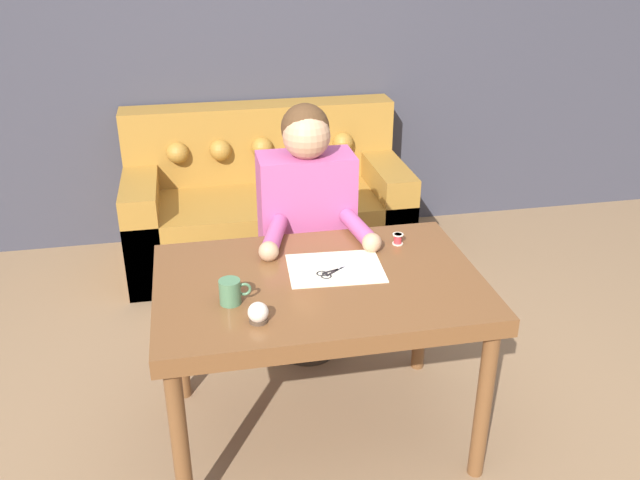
{
  "coord_description": "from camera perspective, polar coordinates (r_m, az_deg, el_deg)",
  "views": [
    {
      "loc": [
        -0.38,
        -2.03,
        1.96
      ],
      "look_at": [
        0.08,
        0.26,
        0.83
      ],
      "focal_mm": 38.0,
      "sensor_mm": 36.0,
      "label": 1
    }
  ],
  "objects": [
    {
      "name": "thread_spool",
      "position": [
        2.8,
        6.57,
        0.08
      ],
      "size": [
        0.04,
        0.04,
        0.05
      ],
      "color": "red",
      "rests_on": "dining_table"
    },
    {
      "name": "dining_table",
      "position": [
        2.57,
        -0.1,
        -4.82
      ],
      "size": [
        1.22,
        0.82,
        0.73
      ],
      "color": "brown",
      "rests_on": "ground_plane"
    },
    {
      "name": "mug",
      "position": [
        2.37,
        -7.53,
        -4.34
      ],
      "size": [
        0.11,
        0.08,
        0.09
      ],
      "color": "#47704C",
      "rests_on": "dining_table"
    },
    {
      "name": "scissors",
      "position": [
        2.57,
        1.1,
        -2.69
      ],
      "size": [
        0.2,
        0.14,
        0.01
      ],
      "color": "silver",
      "rests_on": "dining_table"
    },
    {
      "name": "pin_cushion",
      "position": [
        2.27,
        -5.23,
        -6.16
      ],
      "size": [
        0.07,
        0.07,
        0.07
      ],
      "color": "#4C3828",
      "rests_on": "dining_table"
    },
    {
      "name": "person",
      "position": [
        3.08,
        -1.1,
        0.34
      ],
      "size": [
        0.5,
        0.57,
        1.24
      ],
      "color": "#33281E",
      "rests_on": "ground_plane"
    },
    {
      "name": "wall_back",
      "position": [
        4.29,
        -6.31,
        16.88
      ],
      "size": [
        8.0,
        0.06,
        2.6
      ],
      "color": "#383842",
      "rests_on": "ground_plane"
    },
    {
      "name": "ground_plane",
      "position": [
        2.84,
        -0.5,
        -17.64
      ],
      "size": [
        16.0,
        16.0,
        0.0
      ],
      "primitive_type": "plane",
      "color": "#846647"
    },
    {
      "name": "pattern_paper_main",
      "position": [
        2.6,
        1.29,
        -2.39
      ],
      "size": [
        0.38,
        0.29,
        0.0
      ],
      "color": "beige",
      "rests_on": "dining_table"
    },
    {
      "name": "couch",
      "position": [
        4.18,
        -4.56,
        2.76
      ],
      "size": [
        1.66,
        0.79,
        0.91
      ],
      "color": "olive",
      "rests_on": "ground_plane"
    }
  ]
}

